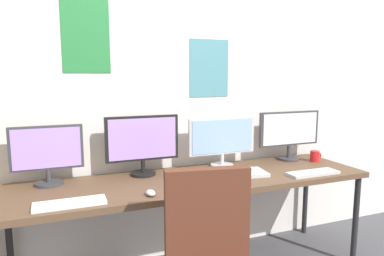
{
  "coord_description": "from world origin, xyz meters",
  "views": [
    {
      "loc": [
        -0.89,
        -1.61,
        1.45
      ],
      "look_at": [
        0.0,
        0.65,
        1.09
      ],
      "focal_mm": 32.65,
      "sensor_mm": 36.0,
      "label": 1
    }
  ],
  "objects": [
    {
      "name": "coffee_mug",
      "position": [
        1.12,
        0.68,
        0.79
      ],
      "size": [
        0.11,
        0.08,
        0.09
      ],
      "color": "red",
      "rests_on": "desk"
    },
    {
      "name": "keyboard_left",
      "position": [
        -0.84,
        0.37,
        0.75
      ],
      "size": [
        0.39,
        0.13,
        0.02
      ],
      "primitive_type": "cube",
      "color": "silver",
      "rests_on": "desk"
    },
    {
      "name": "laptop_closed",
      "position": [
        0.37,
        0.55,
        0.75
      ],
      "size": [
        0.35,
        0.26,
        0.02
      ],
      "primitive_type": "cube",
      "rotation": [
        0.0,
        0.0,
        -0.14
      ],
      "color": "silver",
      "rests_on": "desk"
    },
    {
      "name": "wall_back",
      "position": [
        -0.0,
        1.02,
        1.3
      ],
      "size": [
        4.95,
        0.11,
        2.6
      ],
      "color": "silver",
      "rests_on": "ground_plane"
    },
    {
      "name": "keyboard_center",
      "position": [
        0.0,
        0.37,
        0.75
      ],
      "size": [
        0.36,
        0.13,
        0.02
      ],
      "primitive_type": "cube",
      "color": "black",
      "rests_on": "desk"
    },
    {
      "name": "monitor_far_left",
      "position": [
        -0.95,
        0.81,
        0.96
      ],
      "size": [
        0.45,
        0.18,
        0.39
      ],
      "color": "#38383D",
      "rests_on": "desk"
    },
    {
      "name": "desk",
      "position": [
        0.0,
        0.6,
        0.69
      ],
      "size": [
        2.55,
        0.68,
        0.74
      ],
      "color": "brown",
      "rests_on": "ground_plane"
    },
    {
      "name": "monitor_center_right",
      "position": [
        0.32,
        0.81,
        0.96
      ],
      "size": [
        0.56,
        0.18,
        0.39
      ],
      "color": "silver",
      "rests_on": "desk"
    },
    {
      "name": "monitor_far_right",
      "position": [
        0.95,
        0.81,
        0.98
      ],
      "size": [
        0.58,
        0.18,
        0.42
      ],
      "color": "#38383D",
      "rests_on": "desk"
    },
    {
      "name": "monitor_center_left",
      "position": [
        -0.32,
        0.81,
        0.98
      ],
      "size": [
        0.53,
        0.18,
        0.43
      ],
      "color": "black",
      "rests_on": "desk"
    },
    {
      "name": "computer_mouse",
      "position": [
        -0.38,
        0.36,
        0.76
      ],
      "size": [
        0.06,
        0.1,
        0.03
      ],
      "primitive_type": "ellipsoid",
      "color": "silver",
      "rests_on": "desk"
    },
    {
      "name": "keyboard_right",
      "position": [
        0.84,
        0.37,
        0.75
      ],
      "size": [
        0.4,
        0.13,
        0.02
      ],
      "primitive_type": "cube",
      "color": "silver",
      "rests_on": "desk"
    }
  ]
}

